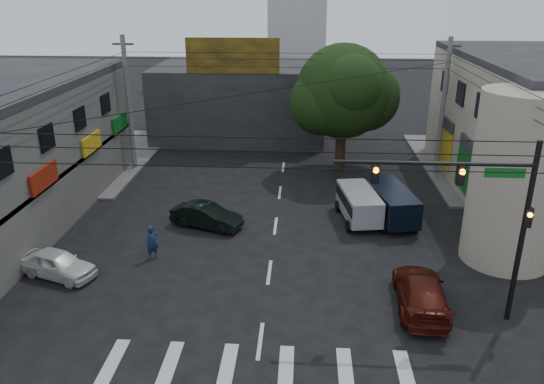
# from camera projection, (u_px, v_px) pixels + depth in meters

# --- Properties ---
(ground) EXTENTS (160.00, 160.00, 0.00)m
(ground) POSITION_uv_depth(u_px,v_px,m) (266.00, 296.00, 22.17)
(ground) COLOR black
(ground) RESTS_ON ground
(sidewalk_far_left) EXTENTS (16.00, 16.00, 0.15)m
(sidewalk_far_left) POSITION_uv_depth(u_px,v_px,m) (45.00, 157.00, 39.92)
(sidewalk_far_left) COLOR #514F4C
(sidewalk_far_left) RESTS_ON ground
(sidewalk_far_right) EXTENTS (16.00, 16.00, 0.15)m
(sidewalk_far_right) POSITION_uv_depth(u_px,v_px,m) (535.00, 167.00, 37.85)
(sidewalk_far_right) COLOR #514F4C
(sidewalk_far_right) RESTS_ON ground
(corner_column) EXTENTS (4.00, 4.00, 8.00)m
(corner_column) POSITION_uv_depth(u_px,v_px,m) (516.00, 180.00, 23.81)
(corner_column) COLOR gray
(corner_column) RESTS_ON ground
(building_far) EXTENTS (14.00, 10.00, 6.00)m
(building_far) POSITION_uv_depth(u_px,v_px,m) (241.00, 100.00, 45.50)
(building_far) COLOR #232326
(building_far) RESTS_ON ground
(billboard) EXTENTS (7.00, 0.30, 2.60)m
(billboard) POSITION_uv_depth(u_px,v_px,m) (233.00, 56.00, 39.38)
(billboard) COLOR olive
(billboard) RESTS_ON building_far
(street_tree) EXTENTS (6.40, 6.40, 8.70)m
(street_tree) POSITION_uv_depth(u_px,v_px,m) (343.00, 92.00, 35.77)
(street_tree) COLOR black
(street_tree) RESTS_ON ground
(traffic_gantry) EXTENTS (7.10, 0.35, 7.20)m
(traffic_gantry) POSITION_uv_depth(u_px,v_px,m) (480.00, 203.00, 19.03)
(traffic_gantry) COLOR black
(traffic_gantry) RESTS_ON ground
(utility_pole_far_left) EXTENTS (0.32, 0.32, 9.20)m
(utility_pole_far_left) POSITION_uv_depth(u_px,v_px,m) (129.00, 105.00, 35.99)
(utility_pole_far_left) COLOR #59595B
(utility_pole_far_left) RESTS_ON ground
(utility_pole_far_right) EXTENTS (0.32, 0.32, 9.20)m
(utility_pole_far_right) POSITION_uv_depth(u_px,v_px,m) (443.00, 109.00, 34.78)
(utility_pole_far_right) COLOR #59595B
(utility_pole_far_right) RESTS_ON ground
(dark_sedan) EXTENTS (3.78, 4.72, 1.27)m
(dark_sedan) POSITION_uv_depth(u_px,v_px,m) (206.00, 216.00, 28.36)
(dark_sedan) COLOR black
(dark_sedan) RESTS_ON ground
(white_compact) EXTENTS (3.73, 4.52, 1.23)m
(white_compact) POSITION_uv_depth(u_px,v_px,m) (58.00, 264.00, 23.51)
(white_compact) COLOR silver
(white_compact) RESTS_ON ground
(maroon_sedan) EXTENTS (2.48, 4.94, 1.37)m
(maroon_sedan) POSITION_uv_depth(u_px,v_px,m) (421.00, 292.00, 21.20)
(maroon_sedan) COLOR #3E0F08
(maroon_sedan) RESTS_ON ground
(silver_minivan) EXTENTS (4.56, 2.92, 1.74)m
(silver_minivan) POSITION_uv_depth(u_px,v_px,m) (359.00, 206.00, 29.03)
(silver_minivan) COLOR #AEB2B7
(silver_minivan) RESTS_ON ground
(navy_van) EXTENTS (5.27, 3.50, 1.84)m
(navy_van) POSITION_uv_depth(u_px,v_px,m) (391.00, 205.00, 29.08)
(navy_van) COLOR black
(navy_van) RESTS_ON ground
(traffic_officer) EXTENTS (1.01, 1.01, 1.67)m
(traffic_officer) POSITION_uv_depth(u_px,v_px,m) (152.00, 242.00, 24.98)
(traffic_officer) COLOR #142446
(traffic_officer) RESTS_ON ground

